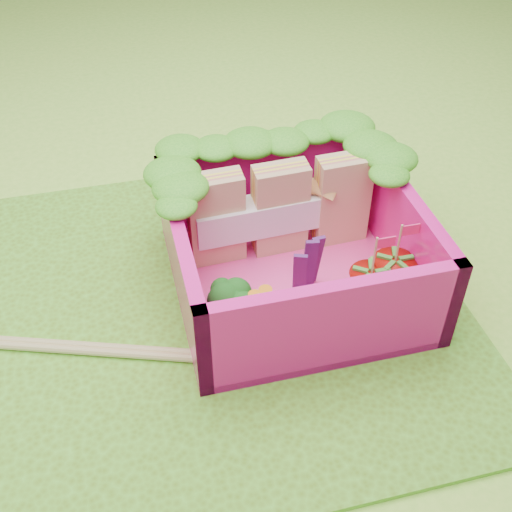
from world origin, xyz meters
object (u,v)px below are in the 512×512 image
at_px(broccoli, 225,301).
at_px(strawberry_right, 393,276).
at_px(strawberry_left, 369,289).
at_px(chopsticks, 7,343).
at_px(bento_box, 294,246).
at_px(sandwich_stack, 281,209).

bearing_deg(broccoli, strawberry_right, 1.92).
height_order(strawberry_left, chopsticks, strawberry_left).
distance_m(bento_box, strawberry_left, 0.46).
bearing_deg(chopsticks, sandwich_stack, 13.61).
bearing_deg(strawberry_right, chopsticks, 175.35).
bearing_deg(strawberry_left, broccoli, 177.96).
bearing_deg(broccoli, strawberry_left, -2.04).
xyz_separation_m(bento_box, broccoli, (-0.44, -0.29, -0.03)).
bearing_deg(bento_box, sandwich_stack, 88.68).
xyz_separation_m(sandwich_stack, chopsticks, (-1.55, -0.38, -0.30)).
xyz_separation_m(bento_box, strawberry_left, (0.32, -0.32, -0.10)).
height_order(broccoli, chopsticks, broccoli).
height_order(bento_box, broccoli, bento_box).
distance_m(strawberry_left, strawberry_right, 0.17).
distance_m(sandwich_stack, chopsticks, 1.63).
relative_size(sandwich_stack, broccoli, 3.06).
height_order(strawberry_left, strawberry_right, strawberry_right).
bearing_deg(strawberry_right, strawberry_left, -159.60).
relative_size(broccoli, strawberry_right, 0.73).
distance_m(broccoli, chopsticks, 1.14).
distance_m(strawberry_right, chopsticks, 2.04).
relative_size(sandwich_stack, strawberry_right, 2.22).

